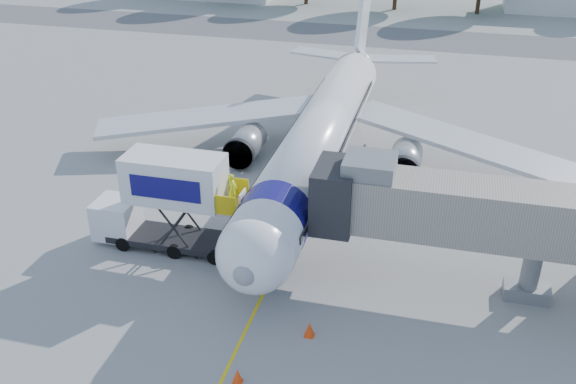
% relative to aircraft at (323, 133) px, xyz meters
% --- Properties ---
extents(ground, '(160.00, 160.00, 0.00)m').
position_rel_aircraft_xyz_m(ground, '(0.00, -4.12, -2.95)').
color(ground, '#979795').
rests_on(ground, ground).
extents(guidance_line, '(0.15, 70.00, 0.01)m').
position_rel_aircraft_xyz_m(guidance_line, '(0.00, -4.12, -2.94)').
color(guidance_line, yellow).
rests_on(guidance_line, ground).
extents(taxiway_strip, '(120.00, 10.00, 0.01)m').
position_rel_aircraft_xyz_m(taxiway_strip, '(0.00, 37.88, -2.94)').
color(taxiway_strip, '#59595B').
rests_on(taxiway_strip, ground).
extents(aircraft, '(34.17, 37.73, 11.35)m').
position_rel_aircraft_xyz_m(aircraft, '(0.00, 0.00, 0.00)').
color(aircraft, white).
rests_on(aircraft, ground).
extents(jet_bridge, '(13.90, 3.20, 6.60)m').
position_rel_aircraft_xyz_m(jet_bridge, '(7.99, -11.12, 1.39)').
color(jet_bridge, '#A29A8A').
rests_on(jet_bridge, ground).
extents(catering_hiloader, '(8.50, 2.44, 5.50)m').
position_rel_aircraft_xyz_m(catering_hiloader, '(-6.27, -11.12, -0.19)').
color(catering_hiloader, black).
rests_on(catering_hiloader, ground).
extents(ground_tug, '(3.66, 2.21, 1.38)m').
position_rel_aircraft_xyz_m(ground_tug, '(3.09, -20.07, -2.22)').
color(ground_tug, white).
rests_on(ground_tug, ground).
extents(safety_cone_a, '(0.47, 0.47, 0.75)m').
position_rel_aircraft_xyz_m(safety_cone_a, '(2.89, -16.49, -2.59)').
color(safety_cone_a, '#FD410D').
rests_on(safety_cone_a, ground).
extents(safety_cone_b, '(0.42, 0.42, 0.67)m').
position_rel_aircraft_xyz_m(safety_cone_b, '(0.67, -20.01, -2.63)').
color(safety_cone_b, '#FD410D').
rests_on(safety_cone_b, ground).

